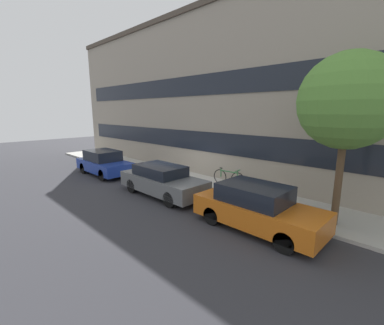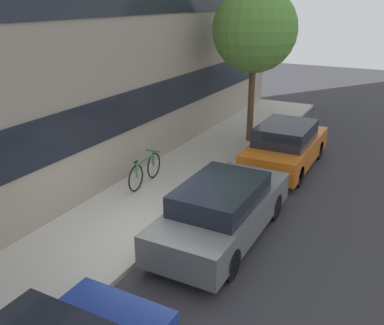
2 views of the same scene
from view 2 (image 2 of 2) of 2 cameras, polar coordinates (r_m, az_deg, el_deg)
name	(u,v)px [view 2 (image 2 of 2)]	position (r m, az deg, el deg)	size (l,w,h in m)	color
ground_plane	(164,242)	(9.56, -3.80, -10.51)	(56.00, 56.00, 0.00)	#333338
sidewalk_strip	(114,225)	(10.21, -10.34, -8.22)	(28.00, 2.70, 0.12)	#B2AFA8
rowhouse_facade	(32,15)	(10.18, -20.53, 17.90)	(28.00, 1.02, 9.29)	gray
parked_car_grey	(223,210)	(9.39, 4.12, -6.30)	(4.33, 1.68, 1.36)	slate
parked_car_orange	(286,146)	(13.56, 12.38, 2.16)	(4.07, 1.70, 1.44)	#D16619
bicycle	(145,170)	(11.94, -6.26, -0.99)	(1.75, 0.44, 0.85)	black
street_tree	(255,30)	(15.12, 8.35, 17.08)	(2.86, 2.86, 5.32)	brown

